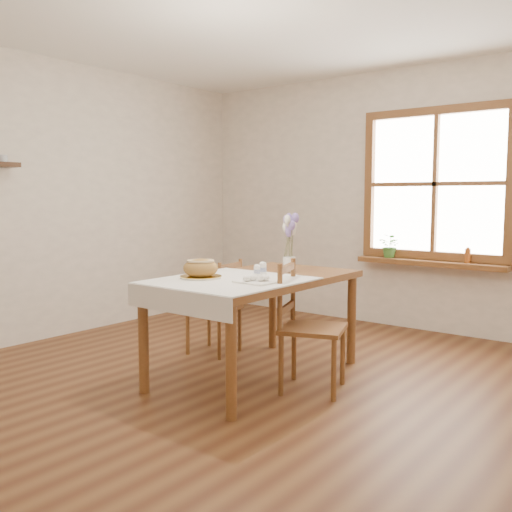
{
  "coord_description": "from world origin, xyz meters",
  "views": [
    {
      "loc": [
        2.53,
        -2.95,
        1.33
      ],
      "look_at": [
        0.0,
        0.3,
        0.9
      ],
      "focal_mm": 40.0,
      "sensor_mm": 36.0,
      "label": 1
    }
  ],
  "objects_px": {
    "chair_right": "(313,326)",
    "flower_vase": "(289,265)",
    "dining_table": "(256,288)",
    "chair_left": "(214,306)",
    "bread_plate": "(201,277)"
  },
  "relations": [
    {
      "from": "dining_table",
      "to": "bread_plate",
      "type": "xyz_separation_m",
      "value": [
        -0.21,
        -0.36,
        0.1
      ]
    },
    {
      "from": "dining_table",
      "to": "bread_plate",
      "type": "distance_m",
      "value": 0.43
    },
    {
      "from": "bread_plate",
      "to": "chair_right",
      "type": "bearing_deg",
      "value": 27.93
    },
    {
      "from": "flower_vase",
      "to": "chair_left",
      "type": "bearing_deg",
      "value": -175.4
    },
    {
      "from": "dining_table",
      "to": "chair_left",
      "type": "xyz_separation_m",
      "value": [
        -0.69,
        0.3,
        -0.26
      ]
    },
    {
      "from": "bread_plate",
      "to": "flower_vase",
      "type": "xyz_separation_m",
      "value": [
        0.26,
        0.71,
        0.04
      ]
    },
    {
      "from": "dining_table",
      "to": "chair_right",
      "type": "distance_m",
      "value": 0.53
    },
    {
      "from": "chair_right",
      "to": "bread_plate",
      "type": "xyz_separation_m",
      "value": [
        -0.7,
        -0.37,
        0.32
      ]
    },
    {
      "from": "chair_left",
      "to": "chair_right",
      "type": "xyz_separation_m",
      "value": [
        1.17,
        -0.28,
        0.04
      ]
    },
    {
      "from": "dining_table",
      "to": "chair_left",
      "type": "distance_m",
      "value": 0.79
    },
    {
      "from": "chair_right",
      "to": "flower_vase",
      "type": "relative_size",
      "value": 8.2
    },
    {
      "from": "chair_left",
      "to": "flower_vase",
      "type": "bearing_deg",
      "value": 86.46
    },
    {
      "from": "dining_table",
      "to": "chair_right",
      "type": "bearing_deg",
      "value": 1.32
    },
    {
      "from": "dining_table",
      "to": "flower_vase",
      "type": "xyz_separation_m",
      "value": [
        0.05,
        0.35,
        0.14
      ]
    },
    {
      "from": "chair_left",
      "to": "flower_vase",
      "type": "distance_m",
      "value": 0.84
    }
  ]
}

